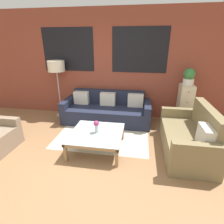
# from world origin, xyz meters

# --- Properties ---
(ground_plane) EXTENTS (16.00, 16.00, 0.00)m
(ground_plane) POSITION_xyz_m (0.00, 0.00, 0.00)
(ground_plane) COLOR #8E6642
(wall_back_brick) EXTENTS (8.40, 0.09, 2.80)m
(wall_back_brick) POSITION_xyz_m (0.00, 2.44, 1.41)
(wall_back_brick) COLOR brown
(wall_back_brick) RESTS_ON ground_plane
(rug) EXTENTS (2.04, 1.56, 0.00)m
(rug) POSITION_xyz_m (0.23, 1.20, 0.00)
(rug) COLOR beige
(rug) RESTS_ON ground_plane
(couch_dark) EXTENTS (2.26, 0.88, 0.78)m
(couch_dark) POSITION_xyz_m (0.18, 1.95, 0.28)
(couch_dark) COLOR #1E2338
(couch_dark) RESTS_ON ground_plane
(settee_vintage) EXTENTS (0.80, 1.62, 0.92)m
(settee_vintage) POSITION_xyz_m (1.98, 0.78, 0.31)
(settee_vintage) COLOR olive
(settee_vintage) RESTS_ON ground_plane
(coffee_table) EXTENTS (1.00, 1.00, 0.37)m
(coffee_table) POSITION_xyz_m (0.23, 0.59, 0.32)
(coffee_table) COLOR silver
(coffee_table) RESTS_ON ground_plane
(floor_lamp) EXTENTS (0.44, 0.44, 1.54)m
(floor_lamp) POSITION_xyz_m (-1.22, 2.13, 1.35)
(floor_lamp) COLOR #B2B2B7
(floor_lamp) RESTS_ON ground_plane
(drawer_cabinet) EXTENTS (0.32, 0.43, 1.02)m
(drawer_cabinet) POSITION_xyz_m (2.16, 2.15, 0.51)
(drawer_cabinet) COLOR beige
(drawer_cabinet) RESTS_ON ground_plane
(potted_plant) EXTENTS (0.27, 0.27, 0.40)m
(potted_plant) POSITION_xyz_m (2.16, 2.15, 1.22)
(potted_plant) COLOR silver
(potted_plant) RESTS_ON drawer_cabinet
(flower_vase) EXTENTS (0.11, 0.11, 0.25)m
(flower_vase) POSITION_xyz_m (0.23, 0.61, 0.51)
(flower_vase) COLOR #ADBCC6
(flower_vase) RESTS_ON coffee_table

